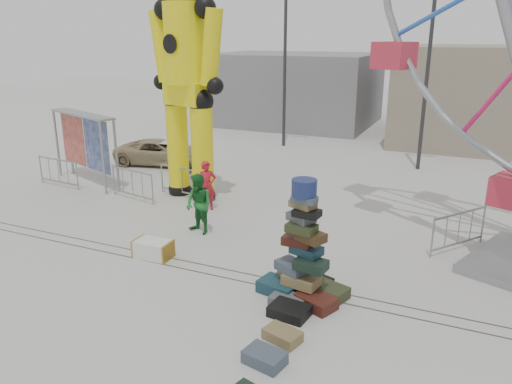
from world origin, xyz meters
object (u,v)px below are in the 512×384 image
at_px(pedestrian_black, 186,169).
at_px(barricade_dummy_b, 132,184).
at_px(pedestrian_red, 207,186).
at_px(barricade_dummy_a, 58,172).
at_px(lamp_post_left, 287,57).
at_px(steamer_trunk, 153,249).
at_px(banner_scaffold, 83,131).
at_px(lamp_post_right, 431,62).
at_px(crash_test_dummy, 187,77).
at_px(pedestrian_green, 199,204).
at_px(parked_suv, 160,152).
at_px(barricade_dummy_c, 182,182).
at_px(barricade_wheel_front, 458,231).
at_px(suitcase_tower, 303,265).

bearing_deg(pedestrian_black, barricade_dummy_b, 94.63).
bearing_deg(pedestrian_red, barricade_dummy_a, 141.43).
height_order(lamp_post_left, pedestrian_red, lamp_post_left).
bearing_deg(steamer_trunk, banner_scaffold, 142.52).
height_order(lamp_post_right, steamer_trunk, lamp_post_right).
distance_m(crash_test_dummy, pedestrian_red, 3.74).
bearing_deg(pedestrian_green, banner_scaffold, 177.55).
bearing_deg(barricade_dummy_b, parked_suv, 125.14).
bearing_deg(barricade_dummy_b, steamer_trunk, -35.30).
relative_size(barricade_dummy_c, pedestrian_black, 1.26).
bearing_deg(parked_suv, lamp_post_right, -83.12).
bearing_deg(steamer_trunk, barricade_wheel_front, 26.30).
xyz_separation_m(banner_scaffold, steamer_trunk, (6.33, -4.64, -1.82)).
bearing_deg(barricade_dummy_a, pedestrian_black, 23.63).
bearing_deg(barricade_dummy_a, suitcase_tower, -15.35).
distance_m(lamp_post_right, steamer_trunk, 13.90).
bearing_deg(barricade_dummy_a, pedestrian_green, -9.56).
height_order(pedestrian_black, parked_suv, pedestrian_black).
height_order(barricade_dummy_c, pedestrian_black, pedestrian_black).
relative_size(barricade_dummy_c, pedestrian_green, 1.13).
distance_m(suitcase_tower, banner_scaffold, 11.72).
height_order(lamp_post_right, barricade_dummy_c, lamp_post_right).
height_order(lamp_post_right, banner_scaffold, lamp_post_right).
bearing_deg(barricade_dummy_c, barricade_dummy_a, -159.48).
height_order(barricade_dummy_b, pedestrian_green, pedestrian_green).
bearing_deg(lamp_post_left, pedestrian_black, -93.88).
distance_m(banner_scaffold, steamer_trunk, 8.06).
relative_size(lamp_post_left, pedestrian_red, 4.86).
height_order(lamp_post_left, barricade_wheel_front, lamp_post_left).
relative_size(lamp_post_right, lamp_post_left, 1.00).
xyz_separation_m(suitcase_tower, crash_test_dummy, (-5.95, 5.13, 3.46)).
height_order(banner_scaffold, pedestrian_black, banner_scaffold).
distance_m(crash_test_dummy, pedestrian_black, 3.52).
distance_m(steamer_trunk, pedestrian_black, 5.93).
bearing_deg(banner_scaffold, pedestrian_black, 30.82).
relative_size(barricade_dummy_c, pedestrian_red, 1.21).
xyz_separation_m(banner_scaffold, barricade_dummy_a, (-0.68, -0.81, -1.50)).
distance_m(suitcase_tower, pedestrian_black, 8.68).
distance_m(steamer_trunk, barricade_dummy_b, 5.07).
relative_size(lamp_post_right, steamer_trunk, 8.19).
distance_m(barricade_dummy_a, parked_suv, 4.70).
bearing_deg(barricade_wheel_front, barricade_dummy_b, 126.45).
distance_m(barricade_dummy_a, pedestrian_red, 6.49).
xyz_separation_m(lamp_post_right, lamp_post_left, (-7.00, 2.00, 0.00)).
distance_m(pedestrian_black, parked_suv, 4.24).
relative_size(steamer_trunk, parked_suv, 0.25).
xyz_separation_m(crash_test_dummy, banner_scaffold, (-4.59, -0.17, -2.16)).
xyz_separation_m(lamp_post_right, pedestrian_black, (-7.59, -6.71, -3.69)).
relative_size(lamp_post_left, pedestrian_green, 4.51).
height_order(banner_scaffold, barricade_wheel_front, banner_scaffold).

